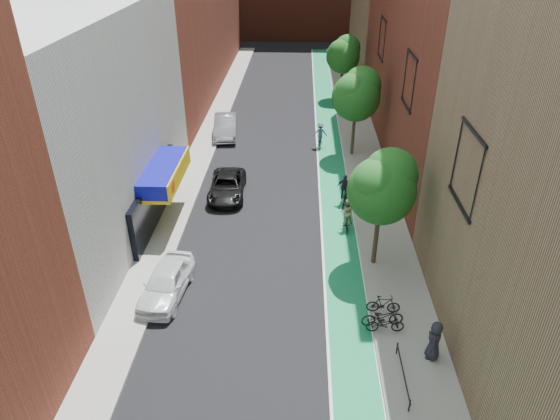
# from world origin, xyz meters

# --- Properties ---
(bike_lane) EXTENTS (2.00, 68.00, 0.01)m
(bike_lane) POSITION_xyz_m (4.00, 26.00, 0.01)
(bike_lane) COLOR #15774A
(bike_lane) RESTS_ON ground
(sidewalk_left) EXTENTS (2.00, 68.00, 0.15)m
(sidewalk_left) POSITION_xyz_m (-6.00, 26.00, 0.07)
(sidewalk_left) COLOR gray
(sidewalk_left) RESTS_ON ground
(sidewalk_right) EXTENTS (3.00, 68.00, 0.15)m
(sidewalk_right) POSITION_xyz_m (6.50, 26.00, 0.07)
(sidewalk_right) COLOR gray
(sidewalk_right) RESTS_ON ground
(building_left_white) EXTENTS (8.00, 20.00, 12.00)m
(building_left_white) POSITION_xyz_m (-11.00, 14.00, 6.00)
(building_left_white) COLOR silver
(building_left_white) RESTS_ON ground
(tree_near) EXTENTS (3.40, 3.36, 6.42)m
(tree_near) POSITION_xyz_m (5.65, 10.02, 4.66)
(tree_near) COLOR #332619
(tree_near) RESTS_ON ground
(tree_mid) EXTENTS (3.55, 3.53, 6.74)m
(tree_mid) POSITION_xyz_m (5.65, 24.02, 4.89)
(tree_mid) COLOR #332619
(tree_mid) RESTS_ON ground
(tree_far) EXTENTS (3.30, 3.25, 6.21)m
(tree_far) POSITION_xyz_m (5.65, 38.02, 4.50)
(tree_far) COLOR #332619
(tree_far) RESTS_ON ground
(parked_car_white) EXTENTS (2.24, 4.61, 1.52)m
(parked_car_white) POSITION_xyz_m (-4.60, 7.09, 0.76)
(parked_car_white) COLOR white
(parked_car_white) RESTS_ON ground
(parked_car_black) EXTENTS (2.43, 4.94, 1.35)m
(parked_car_black) POSITION_xyz_m (-3.06, 17.22, 0.67)
(parked_car_black) COLOR black
(parked_car_black) RESTS_ON ground
(parked_car_silver) EXTENTS (2.30, 5.25, 1.68)m
(parked_car_silver) POSITION_xyz_m (-4.60, 27.63, 0.84)
(parked_car_silver) COLOR #9A9CA3
(parked_car_silver) RESTS_ON ground
(cyclist_lane_near) EXTENTS (0.81, 1.54, 1.94)m
(cyclist_lane_near) POSITION_xyz_m (4.41, 13.43, 0.84)
(cyclist_lane_near) COLOR black
(cyclist_lane_near) RESTS_ON ground
(cyclist_lane_mid) EXTENTS (1.05, 1.81, 2.04)m
(cyclist_lane_mid) POSITION_xyz_m (4.50, 16.39, 0.76)
(cyclist_lane_mid) COLOR black
(cyclist_lane_mid) RESTS_ON ground
(cyclist_lane_far) EXTENTS (1.11, 1.51, 2.04)m
(cyclist_lane_far) POSITION_xyz_m (3.20, 25.53, 0.95)
(cyclist_lane_far) COLOR black
(cyclist_lane_far) RESTS_ON ground
(parked_bike_near) EXTENTS (1.68, 0.66, 0.87)m
(parked_bike_near) POSITION_xyz_m (5.48, 4.89, 0.58)
(parked_bike_near) COLOR black
(parked_bike_near) RESTS_ON sidewalk_right
(parked_bike_mid) EXTENTS (1.55, 0.49, 0.92)m
(parked_bike_mid) POSITION_xyz_m (5.56, 6.12, 0.61)
(parked_bike_mid) COLOR black
(parked_bike_mid) RESTS_ON sidewalk_right
(parked_bike_far) EXTENTS (1.94, 0.88, 0.98)m
(parked_bike_far) POSITION_xyz_m (5.40, 5.27, 0.64)
(parked_bike_far) COLOR black
(parked_bike_far) RESTS_ON sidewalk_right
(pedestrian) EXTENTS (0.80, 1.01, 1.81)m
(pedestrian) POSITION_xyz_m (7.20, 3.50, 1.06)
(pedestrian) COLOR #22222A
(pedestrian) RESTS_ON sidewalk_right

